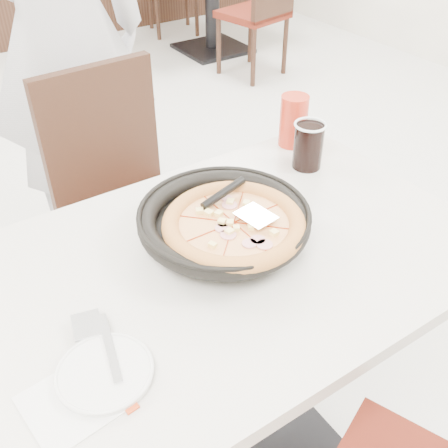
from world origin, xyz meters
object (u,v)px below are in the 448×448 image
pizza_pan (224,227)px  diner_person (62,33)px  side_plate (105,373)px  chair_far (135,215)px  bg_chair_right_near (253,11)px  red_cup (293,121)px  main_table (228,357)px  cola_glass (308,147)px  bg_table_right (212,5)px  pizza (234,230)px

pizza_pan → diner_person: (0.04, 1.15, 0.15)m
pizza_pan → diner_person: 1.16m
side_plate → diner_person: size_ratio=0.09×
chair_far → diner_person: diner_person is taller
diner_person → bg_chair_right_near: size_ratio=1.98×
red_cup → bg_chair_right_near: (1.41, 2.12, -0.35)m
diner_person → main_table: bearing=93.3°
side_plate → bg_chair_right_near: (2.26, 2.62, -0.28)m
pizza_pan → side_plate: size_ratio=2.10×
diner_person → bg_chair_right_near: bearing=-139.1°
red_cup → cola_glass: bearing=-111.7°
main_table → bg_table_right: size_ratio=1.00×
diner_person → bg_chair_right_near: (1.82, 1.26, -0.47)m
main_table → cola_glass: cola_glass is taller
bg_table_right → bg_chair_right_near: (-0.04, -0.63, 0.10)m
chair_far → pizza_pan: size_ratio=2.57×
chair_far → bg_table_right: 3.11m
side_plate → red_cup: bearing=30.3°
diner_person → side_plate: bearing=78.3°
pizza_pan → bg_chair_right_near: (1.86, 2.41, -0.32)m
main_table → pizza_pan: size_ratio=3.25×
pizza_pan → red_cup: red_cup is taller
side_plate → bg_table_right: 3.99m
cola_glass → red_cup: red_cup is taller
pizza_pan → diner_person: size_ratio=0.20×
cola_glass → bg_table_right: cola_glass is taller
main_table → cola_glass: size_ratio=9.23×
pizza → bg_table_right: size_ratio=0.25×
main_table → red_cup: 0.73m
chair_far → cola_glass: size_ratio=7.31×
red_cup → bg_table_right: size_ratio=0.13×
bg_table_right → pizza_pan: bearing=-122.1°
pizza_pan → cola_glass: cola_glass is taller
side_plate → cola_glass: 0.88m
side_plate → cola_glass: bearing=24.6°
chair_far → pizza: size_ratio=3.11×
side_plate → chair_far: bearing=62.3°
side_plate → diner_person: bearing=72.0°
pizza_pan → side_plate: (-0.40, -0.21, -0.03)m
chair_far → side_plate: chair_far is taller
side_plate → bg_table_right: (2.30, 3.24, -0.38)m
chair_far → pizza: (-0.01, -0.61, 0.34)m
red_cup → bg_table_right: red_cup is taller
pizza_pan → pizza: (-0.00, -0.04, 0.02)m
chair_far → side_plate: bearing=58.5°
chair_far → diner_person: bearing=-97.3°
main_table → diner_person: diner_person is taller
pizza_pan → pizza: 0.05m
pizza → side_plate: size_ratio=1.74×
side_plate → bg_chair_right_near: size_ratio=0.19×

